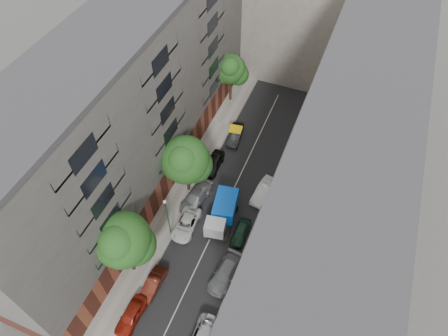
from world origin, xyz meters
The scene contains 22 objects.
ground centered at (0.00, 0.00, 0.00)m, with size 120.00×120.00×0.00m, color #4C4C49.
road_surface centered at (0.00, 0.00, 0.01)m, with size 8.00×44.00×0.02m, color black.
sidewalk_left centered at (-5.50, 0.00, 0.07)m, with size 3.00×44.00×0.15m, color gray.
sidewalk_right centered at (5.50, 0.00, 0.07)m, with size 3.00×44.00×0.15m, color gray.
building_left centered at (-11.00, 0.00, 10.00)m, with size 8.00×44.00×20.00m, color #494744.
building_right centered at (11.00, 0.00, 10.00)m, with size 8.00×44.00×20.00m, color #B8A68F.
building_endcap centered at (0.00, 28.00, 9.00)m, with size 18.00×12.00×18.00m, color gray.
tarp_truck centered at (0.36, -3.44, 1.49)m, with size 3.24×6.18×2.70m.
car_left_0 centered at (-3.60, -17.00, 0.71)m, with size 1.68×4.17×1.42m, color maroon.
car_left_1 centered at (-3.17, -13.40, 0.64)m, with size 1.35×3.87×1.27m, color #49180E.
car_left_2 centered at (-3.03, -5.85, 0.66)m, with size 2.20×4.77×1.33m, color silver.
car_left_3 centered at (-3.51, -2.20, 0.74)m, with size 2.08×5.11×1.48m, color #B5B4B9.
car_left_4 centered at (-3.60, 3.40, 0.73)m, with size 1.73×4.30×1.47m, color black.
car_left_5 centered at (-2.80, 9.00, 0.72)m, with size 1.53×4.37×1.44m, color black.
car_right_1 centered at (3.18, -9.71, 0.73)m, with size 2.03×5.00×1.45m, color slate.
car_right_2 centered at (2.95, -4.60, 0.64)m, with size 1.50×3.74×1.27m, color #152F20.
car_right_3 centered at (3.60, 1.60, 0.75)m, with size 1.59×4.55×1.50m, color silver.
tree_near centered at (-5.89, -12.58, 6.03)m, with size 5.68×5.47×8.92m.
tree_mid centered at (-4.92, -1.11, 5.42)m, with size 5.71×5.50×8.19m.
tree_far centered at (-6.16, 16.00, 5.36)m, with size 4.60×4.21×7.67m.
lamp_post centered at (-4.20, -7.38, 4.14)m, with size 0.36×0.36×6.49m.
pedestrian centered at (5.52, 4.39, 1.03)m, with size 0.64×0.42×1.75m, color black.
Camera 1 is at (9.53, -25.97, 39.01)m, focal length 32.00 mm.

